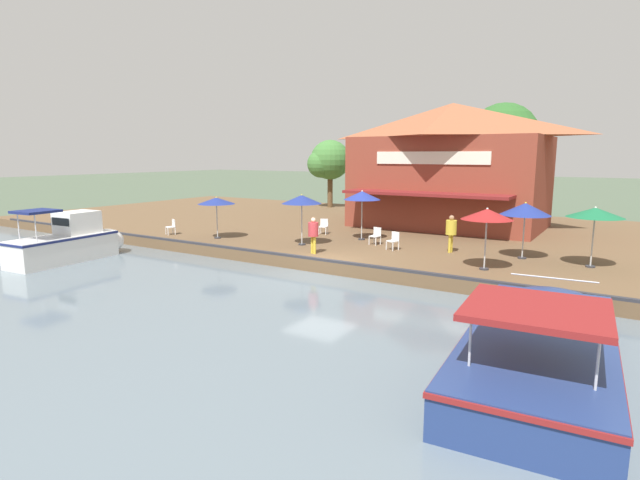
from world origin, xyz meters
name	(u,v)px	position (x,y,z in m)	size (l,w,h in m)	color
ground_plane	(320,275)	(0.00, 0.00, 0.00)	(220.00, 220.00, 0.00)	#4C5B47
quay_deck	(417,234)	(-11.00, 0.00, 0.30)	(22.00, 56.00, 0.60)	brown
quay_edge_fender	(322,260)	(-0.10, 0.00, 0.65)	(0.20, 50.40, 0.10)	#2D2D33
waterfront_restaurant	(450,165)	(-13.16, 1.17, 4.42)	(9.00, 11.46, 7.50)	brown
patio_umbrella_by_entrance	(525,209)	(-5.10, 7.05, 2.74)	(2.10, 2.10, 2.44)	#B7B7B7
patio_umbrella_mid_patio_left	(487,214)	(-2.09, 6.21, 2.76)	(1.95, 1.95, 2.42)	#B7B7B7
patio_umbrella_far_corner	(595,213)	(-4.77, 9.68, 2.78)	(2.11, 2.11, 2.42)	#B7B7B7
patio_umbrella_back_row	(216,201)	(-2.00, -7.77, 2.61)	(1.95, 1.95, 2.23)	#B7B7B7
patio_umbrella_near_quay_edge	(302,199)	(-2.75, -2.82, 2.86)	(1.96, 1.96, 2.52)	#B7B7B7
patio_umbrella_mid_patio_right	(362,196)	(-5.70, -1.03, 2.92)	(1.91, 1.91, 2.59)	#B7B7B7
cafe_chair_mid_patio	(376,235)	(-4.83, 0.21, 1.08)	(0.51, 0.51, 0.85)	white
cafe_chair_under_first_umbrella	(172,226)	(-1.57, -10.84, 1.08)	(0.58, 0.58, 0.85)	white
cafe_chair_facing_river	(324,226)	(-6.28, -3.74, 1.08)	(0.54, 0.54, 0.85)	white
cafe_chair_back_row_seat	(394,240)	(-3.99, 1.55, 1.08)	(0.55, 0.55, 0.85)	white
person_near_entrance	(313,231)	(-1.22, -1.14, 1.63)	(0.46, 0.46, 1.64)	gold
person_at_quay_edge	(451,229)	(-4.77, 4.01, 1.68)	(0.48, 0.48, 1.71)	gold
motorboat_mid_row	(74,242)	(3.87, -11.40, 0.92)	(5.79, 2.15, 2.53)	white
motorboat_far_downstream	(542,338)	(4.69, 9.33, 0.63)	(9.66, 3.65, 2.10)	navy
tree_downstream_bank	(328,161)	(-18.82, -11.11, 4.48)	(3.48, 3.31, 5.65)	brown
tree_upstream_bank	(499,140)	(-19.74, 2.50, 6.02)	(5.20, 4.95, 8.03)	brown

